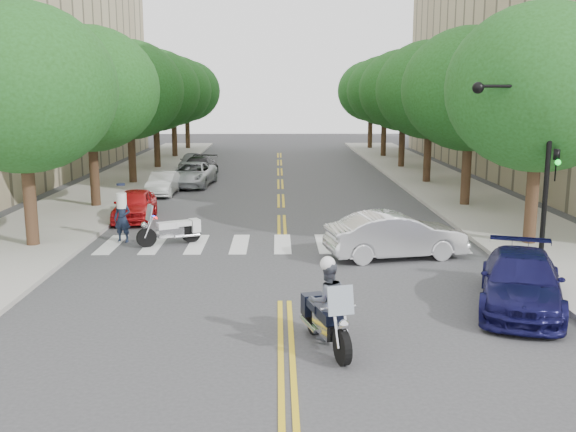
{
  "coord_description": "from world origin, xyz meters",
  "views": [
    {
      "loc": [
        -0.18,
        -16.15,
        5.41
      ],
      "look_at": [
        0.18,
        5.15,
        1.3
      ],
      "focal_mm": 40.0,
      "sensor_mm": 36.0,
      "label": 1
    }
  ],
  "objects_px": {
    "motorcycle_parked": "(175,230)",
    "motorcycle_police": "(326,307)",
    "convertible": "(396,235)",
    "officer_standing": "(122,219)",
    "sedan_blue": "(521,281)"
  },
  "relations": [
    {
      "from": "motorcycle_parked",
      "to": "sedan_blue",
      "type": "height_order",
      "value": "motorcycle_parked"
    },
    {
      "from": "motorcycle_parked",
      "to": "convertible",
      "type": "xyz_separation_m",
      "value": [
        7.65,
        -2.05,
        0.23
      ]
    },
    {
      "from": "motorcycle_parked",
      "to": "officer_standing",
      "type": "xyz_separation_m",
      "value": [
        -1.96,
        0.42,
        0.34
      ]
    },
    {
      "from": "motorcycle_police",
      "to": "motorcycle_parked",
      "type": "distance_m",
      "value": 10.72
    },
    {
      "from": "convertible",
      "to": "sedan_blue",
      "type": "relative_size",
      "value": 0.96
    },
    {
      "from": "motorcycle_parked",
      "to": "officer_standing",
      "type": "height_order",
      "value": "officer_standing"
    },
    {
      "from": "motorcycle_police",
      "to": "officer_standing",
      "type": "xyz_separation_m",
      "value": [
        -6.72,
        10.02,
        -0.02
      ]
    },
    {
      "from": "motorcycle_parked",
      "to": "convertible",
      "type": "relative_size",
      "value": 0.48
    },
    {
      "from": "motorcycle_police",
      "to": "officer_standing",
      "type": "bearing_deg",
      "value": -71.34
    },
    {
      "from": "motorcycle_police",
      "to": "convertible",
      "type": "xyz_separation_m",
      "value": [
        2.88,
        7.55,
        -0.14
      ]
    },
    {
      "from": "convertible",
      "to": "officer_standing",
      "type": "bearing_deg",
      "value": 64.48
    },
    {
      "from": "motorcycle_parked",
      "to": "sedan_blue",
      "type": "bearing_deg",
      "value": -153.61
    },
    {
      "from": "motorcycle_police",
      "to": "officer_standing",
      "type": "height_order",
      "value": "motorcycle_police"
    },
    {
      "from": "motorcycle_police",
      "to": "officer_standing",
      "type": "relative_size",
      "value": 1.4
    },
    {
      "from": "motorcycle_parked",
      "to": "motorcycle_police",
      "type": "bearing_deg",
      "value": 178.64
    }
  ]
}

